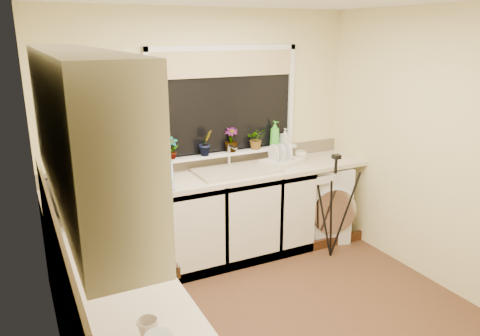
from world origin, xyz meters
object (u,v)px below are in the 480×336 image
steel_jar (102,267)px  washing_machine (317,201)px  dish_rack (282,162)px  soap_bottle_clear (285,137)px  kettle (117,223)px  soap_bottle_green (275,134)px  cup_back (301,156)px  plant_b (206,143)px  plant_d (256,139)px  microwave (83,198)px  plant_c (231,140)px  cup_left (148,329)px  plant_a (172,148)px  tripod (333,207)px  laptop (158,180)px

steel_jar → washing_machine: bearing=29.8°
dish_rack → soap_bottle_clear: (0.15, 0.19, 0.21)m
kettle → soap_bottle_green: 2.29m
washing_machine → cup_back: bearing=-178.8°
plant_b → plant_d: size_ratio=1.16×
kettle → steel_jar: 0.49m
kettle → soap_bottle_clear: soap_bottle_clear is taller
washing_machine → plant_d: plant_d is taller
plant_b → soap_bottle_clear: 0.92m
washing_machine → plant_d: bearing=-179.4°
steel_jar → cup_back: 2.81m
microwave → plant_c: plant_c is taller
washing_machine → cup_left: 3.32m
plant_a → plant_d: 0.91m
tripod → plant_a: plant_a is taller
plant_b → cup_back: (1.04, -0.12, -0.23)m
kettle → plant_a: size_ratio=1.00×
laptop → cup_back: size_ratio=2.69×
washing_machine → laptop: (-1.83, -0.09, 0.54)m
microwave → cup_left: (0.03, -1.63, -0.09)m
kettle → cup_back: size_ratio=1.68×
plant_a → dish_rack: bearing=-10.7°
dish_rack → plant_c: size_ratio=1.63×
dish_rack → soap_bottle_green: (0.03, 0.21, 0.26)m
plant_a → plant_b: bearing=-3.6°
kettle → plant_a: 1.46m
soap_bottle_green → kettle: bearing=-147.8°
steel_jar → plant_b: 2.12m
tripod → plant_b: plant_b is taller
microwave → plant_c: bearing=-86.7°
soap_bottle_green → soap_bottle_clear: bearing=-6.4°
tripod → plant_a: (-1.44, 0.67, 0.62)m
washing_machine → cup_left: (-2.49, -2.13, 0.53)m
dish_rack → steel_jar: steel_jar is taller
microwave → cup_left: 1.64m
kettle → plant_c: 1.89m
plant_a → laptop: bearing=-130.2°
dish_rack → soap_bottle_green: size_ratio=1.46×
kettle → plant_c: (1.42, 1.23, 0.16)m
soap_bottle_green → cup_back: soap_bottle_green is taller
plant_b → cup_left: (-1.25, -2.31, -0.23)m
tripod → soap_bottle_green: bearing=130.1°
laptop → plant_d: bearing=28.6°
washing_machine → soap_bottle_green: soap_bottle_green is taller
washing_machine → plant_b: (-1.25, 0.18, 0.76)m
steel_jar → cup_left: 0.67m
laptop → steel_jar: (-0.74, -1.38, -0.01)m
laptop → tripod: bearing=2.4°
washing_machine → cup_back: cup_back is taller
plant_c → cup_back: size_ratio=1.89×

